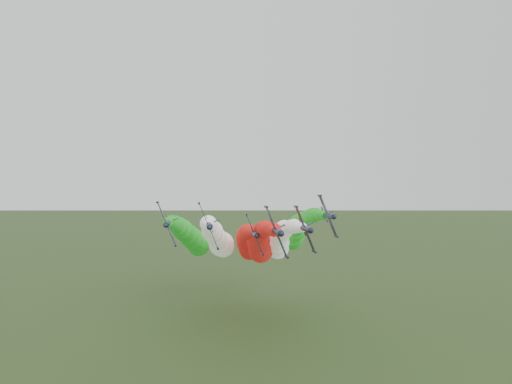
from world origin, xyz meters
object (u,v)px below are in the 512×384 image
Objects in this scene: jet_outer_left at (190,237)px; jet_trail at (247,243)px; jet_inner_left at (218,239)px; jet_outer_right at (296,231)px; jet_lead at (260,243)px; jet_inner_right at (279,240)px.

jet_outer_left reaches higher than jet_trail.
jet_outer_right is at bearing 15.27° from jet_inner_left.
jet_outer_right is (27.93, 7.63, 1.60)m from jet_inner_left.
jet_outer_right reaches higher than jet_trail.
jet_lead is 17.09m from jet_inner_left.
jet_inner_left is 29.00m from jet_outer_right.
jet_outer_right is at bearing 54.39° from jet_inner_right.
jet_outer_left is at bearing 163.10° from jet_inner_right.
jet_outer_right is (7.73, 10.79, 2.02)m from jet_inner_right.
jet_lead is at bearing -132.24° from jet_inner_right.
jet_outer_left is at bearing -164.62° from jet_trail.
jet_trail is (-16.94, 3.72, -4.29)m from jet_outer_right.
jet_lead is at bearing -42.18° from jet_inner_left.
jet_inner_right is at bearing -8.90° from jet_inner_left.
jet_trail is (-1.67, 22.82, -2.36)m from jet_lead.
jet_outer_right reaches higher than jet_inner_left.
jet_lead is 11.22m from jet_inner_right.
jet_inner_right is 1.00× the size of jet_trail.
jet_inner_left is at bearing -32.04° from jet_outer_left.
jet_inner_right is (7.54, 8.31, -0.09)m from jet_lead.
jet_inner_right is 1.00× the size of jet_outer_right.
jet_trail is (-9.21, 14.51, -2.27)m from jet_inner_right.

